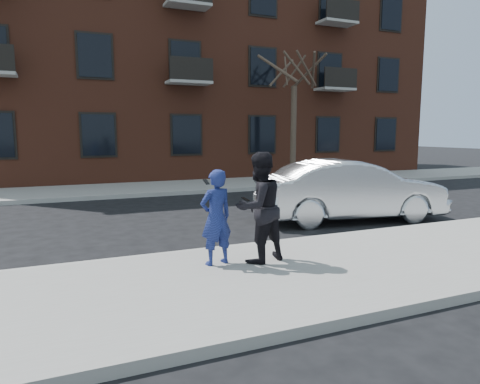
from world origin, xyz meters
name	(u,v)px	position (x,y,z in m)	size (l,w,h in m)	color
ground	(380,261)	(0.00, 0.00, 0.00)	(100.00, 100.00, 0.00)	black
near_sidewalk	(390,261)	(0.00, -0.25, 0.07)	(50.00, 3.50, 0.15)	gray
near_curb	(330,238)	(0.00, 1.55, 0.07)	(50.00, 0.10, 0.15)	#999691
far_sidewalk	(196,186)	(0.00, 11.25, 0.07)	(50.00, 3.50, 0.15)	gray
far_curb	(210,191)	(0.00, 9.45, 0.07)	(50.00, 0.10, 0.15)	#999691
apartment_building	(193,64)	(2.00, 18.00, 6.16)	(24.30, 10.30, 12.30)	#5E2C1D
street_tree	(295,59)	(4.50, 11.00, 5.52)	(3.60, 3.60, 6.80)	#31241D
silver_sedan	(351,190)	(1.76, 3.20, 0.80)	(1.70, 4.88, 1.61)	#B7BABF
man_hoodie	(216,217)	(-2.95, 0.56, 0.94)	(0.64, 0.52, 1.58)	navy
man_peacoat	(259,207)	(-2.23, 0.43, 1.08)	(1.05, 0.91, 1.85)	black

